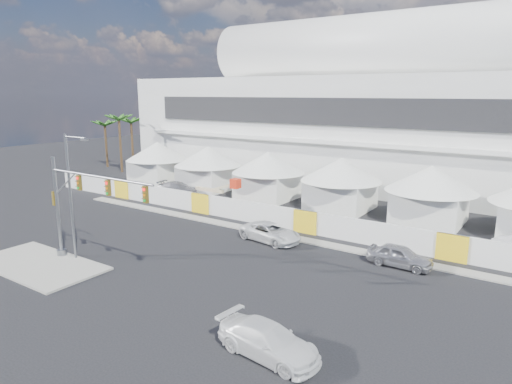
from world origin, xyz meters
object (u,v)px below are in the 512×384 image
Objects in this scene: sedan_silver at (400,256)px; traffic_mast at (76,205)px; streetlight_median at (72,188)px; boom_lift at (206,198)px; pickup_curb at (270,232)px; pickup_near at (268,341)px; lot_car_c at (178,188)px.

sedan_silver is 23.09m from traffic_mast.
streetlight_median reaches higher than boom_lift.
boom_lift reaches higher than sedan_silver.
pickup_curb is 0.59× the size of streetlight_median.
traffic_mast is at bearing 88.18° from pickup_near.
lot_car_c is at bearing 56.17° from pickup_near.
lot_car_c is 22.88m from streetlight_median.
sedan_silver is 0.89× the size of lot_car_c.
boom_lift is at bearing -119.66° from lot_car_c.
pickup_near is at bearing 175.73° from sedan_silver.
lot_car_c is at bearing 114.89° from streetlight_median.
sedan_silver is 0.87× the size of pickup_near.
sedan_silver is at bearing 31.34° from streetlight_median.
sedan_silver is at bearing -78.79° from pickup_curb.
pickup_near reaches higher than pickup_curb.
pickup_curb is 16.74m from pickup_near.
pickup_near is (8.91, -14.17, 0.01)m from pickup_curb.
pickup_near is at bearing -44.20° from boom_lift.
traffic_mast is (-8.73, -11.82, 3.54)m from pickup_curb.
streetlight_median is (9.43, -20.33, 4.63)m from lot_car_c.
lot_car_c is at bearing 73.81° from pickup_curb.
sedan_silver is at bearing -0.47° from pickup_near.
pickup_near is 18.96m from streetlight_median.
streetlight_median reaches higher than pickup_near.
boom_lift reaches higher than lot_car_c.
traffic_mast is at bearing 124.51° from sedan_silver.
traffic_mast is (-19.24, -12.27, 3.52)m from sedan_silver.
boom_lift is (-11.96, 5.95, 0.17)m from pickup_curb.
pickup_curb is at bearing -122.44° from lot_car_c.
boom_lift is at bearing 78.23° from sedan_silver.
pickup_curb is at bearing 53.55° from traffic_mast.
streetlight_median is at bearing -162.61° from lot_car_c.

